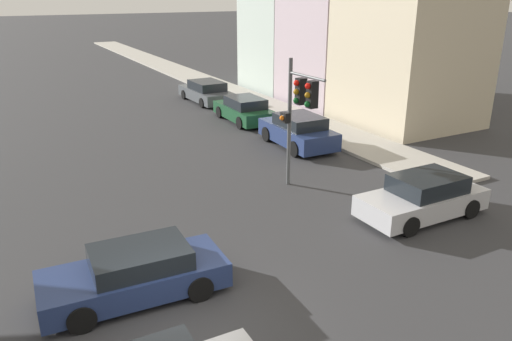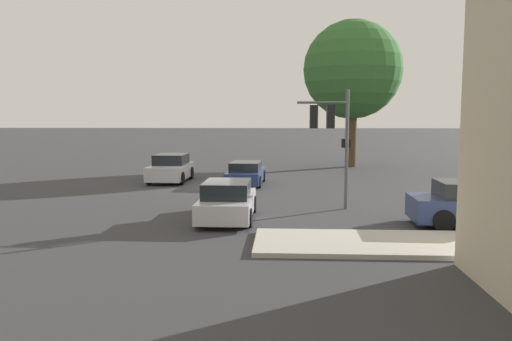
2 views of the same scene
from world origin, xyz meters
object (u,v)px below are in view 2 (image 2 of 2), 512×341
object	(u,v)px
crossing_car_1	(246,173)
crossing_car_2	(227,201)
parked_car_0	(476,205)
traffic_signal	(331,127)
crossing_car_0	(171,169)
street_tree	(353,70)

from	to	relation	value
crossing_car_1	crossing_car_2	world-z (taller)	crossing_car_2
parked_car_0	traffic_signal	bearing A→B (deg)	148.46
traffic_signal	crossing_car_0	world-z (taller)	traffic_signal
street_tree	traffic_signal	size ratio (longest dim) A/B	2.27
street_tree	parked_car_0	size ratio (longest dim) A/B	2.46
crossing_car_1	parked_car_0	size ratio (longest dim) A/B	1.01
street_tree	crossing_car_0	size ratio (longest dim) A/B	2.53
traffic_signal	crossing_car_0	size ratio (longest dim) A/B	1.12
crossing_car_0	parked_car_0	world-z (taller)	crossing_car_0
street_tree	crossing_car_2	bearing A→B (deg)	-19.54
crossing_car_1	parked_car_0	xyz separation A→B (m)	(9.95, 8.36, 0.12)
crossing_car_1	parked_car_0	bearing A→B (deg)	-137.42
crossing_car_0	traffic_signal	bearing A→B (deg)	46.16
crossing_car_0	parked_car_0	size ratio (longest dim) A/B	0.97
traffic_signal	crossing_car_0	bearing A→B (deg)	43.64
crossing_car_2	parked_car_0	size ratio (longest dim) A/B	0.98
street_tree	traffic_signal	world-z (taller)	street_tree
street_tree	crossing_car_0	bearing A→B (deg)	-50.81
traffic_signal	parked_car_0	world-z (taller)	traffic_signal
crossing_car_2	parked_car_0	bearing A→B (deg)	-94.65
traffic_signal	crossing_car_2	size ratio (longest dim) A/B	1.11
crossing_car_0	street_tree	bearing A→B (deg)	129.79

